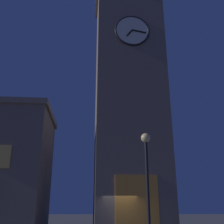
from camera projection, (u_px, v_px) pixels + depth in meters
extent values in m
cube|color=#75665B|center=(128.00, 97.00, 26.40)|extent=(6.13, 6.42, 23.45)
cylinder|color=#75665B|center=(143.00, 0.00, 33.74)|extent=(0.70, 0.70, 3.74)
cylinder|color=silver|center=(132.00, 31.00, 25.06)|extent=(3.02, 0.12, 3.02)
torus|color=black|center=(132.00, 31.00, 25.05)|extent=(3.18, 0.16, 3.18)
cube|color=black|center=(130.00, 33.00, 24.84)|extent=(0.60, 0.06, 0.73)
cube|color=black|center=(139.00, 31.00, 24.98)|extent=(1.28, 0.06, 0.35)
cube|color=orange|center=(137.00, 203.00, 20.17)|extent=(3.20, 0.24, 4.00)
cube|color=#E0B259|center=(4.00, 156.00, 21.22)|extent=(1.00, 0.12, 1.80)
cylinder|color=black|center=(148.00, 192.00, 12.15)|extent=(0.14, 0.14, 4.49)
sphere|color=#F9DB8C|center=(146.00, 138.00, 12.98)|extent=(0.44, 0.44, 0.44)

